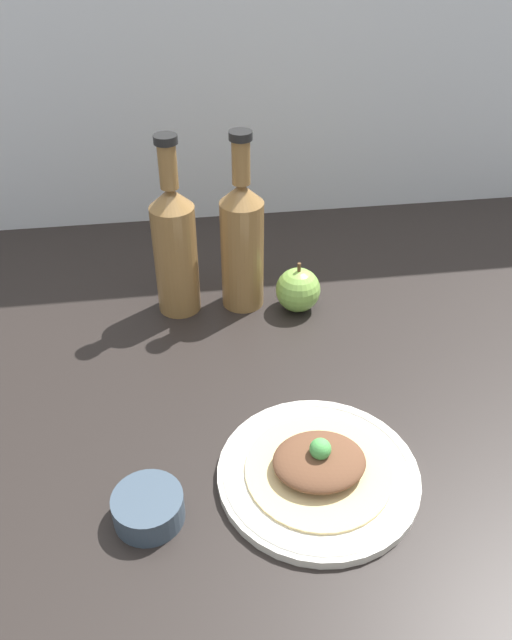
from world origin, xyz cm
name	(u,v)px	position (x,y,z in cm)	size (l,w,h in cm)	color
ground_plane	(261,394)	(0.00, 0.00, -2.00)	(180.00, 110.00, 4.00)	black
wall_backsplash	(216,2)	(0.00, 53.50, 40.00)	(180.00, 3.00, 80.00)	silver
plate	(318,474)	(4.34, -17.57, 0.77)	(24.24, 24.24, 1.44)	silver
plated_food	(319,463)	(4.34, -17.57, 2.61)	(17.64, 17.64, 5.20)	#D6BC7F
cider_bottle_left	(175,246)	(-10.52, 20.43, 11.57)	(6.88, 6.88, 29.22)	olive
cider_bottle_right	(241,242)	(-0.13, 20.43, 11.57)	(6.88, 6.88, 29.22)	olive
apple	(298,290)	(8.67, 17.33, 3.65)	(7.28, 7.28, 8.68)	#84B74C
dipping_bowl	(148,508)	(-15.74, -20.37, 1.74)	(8.06, 8.06, 3.49)	#384756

